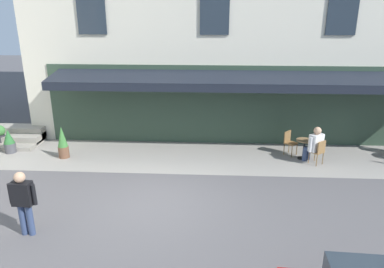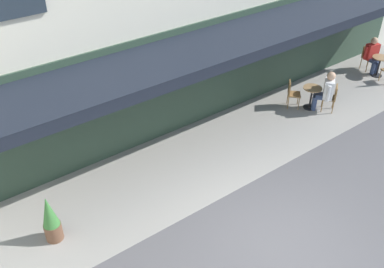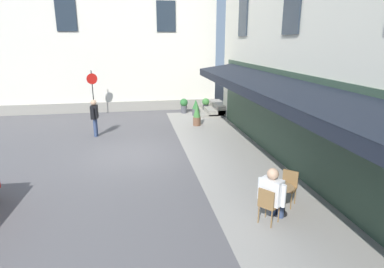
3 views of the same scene
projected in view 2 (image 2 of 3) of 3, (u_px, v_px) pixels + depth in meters
The scene contains 10 objects.
ground_plane at pixel (275, 242), 9.64m from camera, with size 70.00×70.00×0.00m, color #565456.
sidewalk_cafe_terrace at pixel (270, 125), 13.46m from camera, with size 20.50×3.20×0.01m, color gray.
cafe_table_near_entrance at pixel (311, 95), 14.05m from camera, with size 0.60×0.60×0.75m.
cafe_chair_wicker_kerbside at pixel (332, 96), 13.87m from camera, with size 0.56×0.56×0.91m.
cafe_chair_wicker_facing_street at pixel (292, 92), 14.08m from camera, with size 0.57×0.57×0.91m.
cafe_table_mid_terrace at pixel (379, 64), 15.92m from camera, with size 0.60×0.60×0.75m.
cafe_chair_wicker_back_row at pixel (368, 55), 16.37m from camera, with size 0.48×0.48×0.91m.
seated_patron_in_white at pixel (326, 90), 13.82m from camera, with size 0.68×0.69×1.37m.
seated_companion_in_red at pixel (373, 54), 16.11m from camera, with size 0.66×0.61×1.32m.
potted_plant_by_steps at pixel (51, 219), 9.40m from camera, with size 0.39×0.39×1.22m.
Camera 2 is at (5.36, 4.13, 7.50)m, focal length 40.65 mm.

